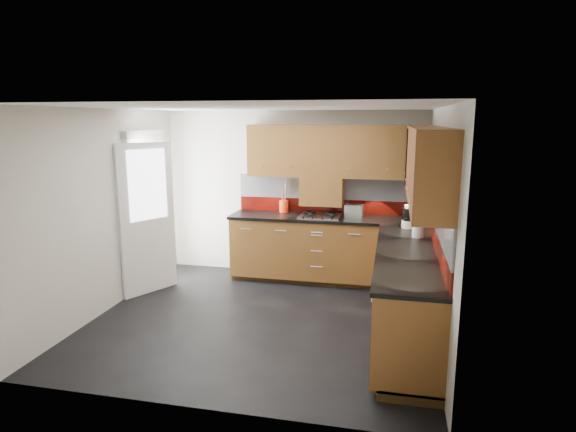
% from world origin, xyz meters
% --- Properties ---
extents(room, '(4.00, 3.80, 2.64)m').
position_xyz_m(room, '(0.00, 0.00, 1.50)').
color(room, black).
extents(base_cabinets, '(2.70, 3.20, 0.95)m').
position_xyz_m(base_cabinets, '(1.07, 0.72, 0.44)').
color(base_cabinets, '#592E14').
rests_on(base_cabinets, room).
extents(countertop, '(2.72, 3.22, 0.04)m').
position_xyz_m(countertop, '(1.05, 0.70, 0.92)').
color(countertop, black).
rests_on(countertop, base_cabinets).
extents(backsplash, '(2.70, 3.20, 0.54)m').
position_xyz_m(backsplash, '(1.28, 0.93, 1.21)').
color(backsplash, maroon).
rests_on(backsplash, countertop).
extents(upper_cabinets, '(2.50, 3.20, 0.72)m').
position_xyz_m(upper_cabinets, '(1.23, 0.78, 1.84)').
color(upper_cabinets, '#592E14').
rests_on(upper_cabinets, room).
extents(extractor_hood, '(0.60, 0.33, 0.40)m').
position_xyz_m(extractor_hood, '(0.45, 1.64, 1.28)').
color(extractor_hood, '#592E14').
rests_on(extractor_hood, room).
extents(glass_cabinet, '(0.32, 0.80, 0.66)m').
position_xyz_m(glass_cabinet, '(1.71, 1.07, 1.87)').
color(glass_cabinet, black).
rests_on(glass_cabinet, room).
extents(back_door, '(0.42, 1.19, 2.04)m').
position_xyz_m(back_door, '(-1.78, 0.75, 1.03)').
color(back_door, white).
rests_on(back_door, room).
extents(gas_hob, '(0.57, 0.50, 0.04)m').
position_xyz_m(gas_hob, '(0.45, 1.47, 0.95)').
color(gas_hob, silver).
rests_on(gas_hob, countertop).
extents(utensil_pot, '(0.13, 0.13, 0.48)m').
position_xyz_m(utensil_pot, '(-0.12, 1.71, 1.04)').
color(utensil_pot, red).
rests_on(utensil_pot, countertop).
extents(toaster, '(0.27, 0.19, 0.18)m').
position_xyz_m(toaster, '(0.92, 1.54, 1.03)').
color(toaster, silver).
rests_on(toaster, countertop).
extents(food_processor, '(0.17, 0.17, 0.29)m').
position_xyz_m(food_processor, '(1.64, 1.01, 1.07)').
color(food_processor, white).
rests_on(food_processor, countertop).
extents(paper_towel, '(0.16, 0.16, 0.27)m').
position_xyz_m(paper_towel, '(1.73, 0.53, 1.07)').
color(paper_towel, white).
rests_on(paper_towel, countertop).
extents(orange_cloth, '(0.16, 0.14, 0.01)m').
position_xyz_m(orange_cloth, '(1.62, 1.08, 0.95)').
color(orange_cloth, '#F83C1B').
rests_on(orange_cloth, countertop).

